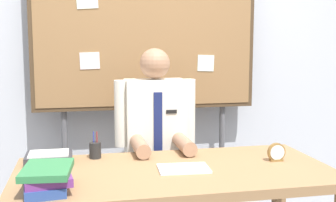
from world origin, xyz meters
name	(u,v)px	position (x,y,z in m)	size (l,w,h in m)	color
back_wall	(142,52)	(0.00, 1.16, 1.35)	(6.40, 0.08, 2.70)	silver
desk	(175,184)	(0.00, 0.00, 0.66)	(1.72, 0.83, 0.74)	#9E754C
person	(155,158)	(0.00, 0.60, 0.65)	(0.55, 0.56, 1.39)	#2D2D33
bulletin_board	(146,34)	(0.00, 0.96, 1.49)	(1.67, 0.09, 2.09)	#4C3823
book_stack	(46,178)	(-0.66, -0.22, 0.80)	(0.24, 0.32, 0.12)	#2D4C99
open_notebook	(184,168)	(0.04, -0.02, 0.75)	(0.27, 0.19, 0.01)	white
desk_clock	(276,153)	(0.61, 0.04, 0.79)	(0.11, 0.04, 0.11)	olive
pen_holder	(95,150)	(-0.41, 0.32, 0.79)	(0.07, 0.07, 0.16)	#262626
paper_tray	(49,158)	(-0.68, 0.28, 0.77)	(0.26, 0.20, 0.06)	#333338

